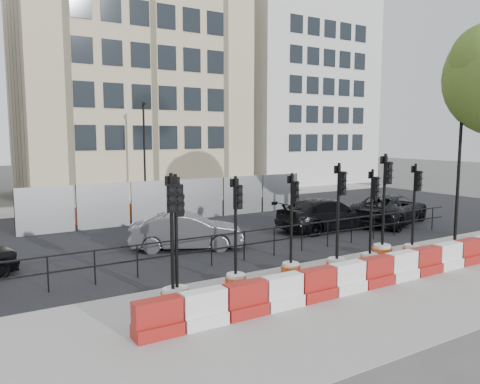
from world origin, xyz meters
TOP-DOWN VIEW (x-y plane):
  - ground at (0.00, 0.00)m, footprint 120.00×120.00m
  - sidewalk_near at (0.00, -3.00)m, footprint 40.00×6.00m
  - road at (0.00, 7.00)m, footprint 40.00×14.00m
  - sidewalk_far at (0.00, 16.00)m, footprint 40.00×4.00m
  - building_cream at (2.00, 21.99)m, footprint 15.00×10.06m
  - building_white at (17.00, 21.99)m, footprint 12.00×9.06m
  - kerb_railing at (0.00, 1.20)m, footprint 18.00×0.04m
  - heras_fencing at (-0.01, 9.80)m, footprint 14.33×1.72m
  - lamp_post_far at (0.50, 14.98)m, footprint 0.12×0.56m
  - lamp_post_near at (7.50, -0.52)m, footprint 0.12×0.56m
  - barrier_row at (-0.00, -2.80)m, footprint 12.55×0.50m
  - traffic_signal_a at (-4.61, -1.17)m, footprint 0.62×0.62m
  - traffic_signal_b at (-4.74, -1.23)m, footprint 0.63×0.63m
  - traffic_signal_c at (-2.78, -0.90)m, footprint 0.59×0.59m
  - traffic_signal_d at (-0.81, -0.80)m, footprint 0.59×0.59m
  - traffic_signal_e at (0.58, -1.25)m, footprint 0.65×0.65m
  - traffic_signal_f at (1.98, -1.26)m, footprint 0.60×0.60m
  - traffic_signal_g at (3.07, -0.79)m, footprint 0.69×0.69m
  - traffic_signal_h at (4.06, -1.22)m, footprint 0.62×0.62m
  - car_b at (-2.10, 3.65)m, footprint 4.45×5.08m
  - car_c at (4.54, 3.59)m, footprint 2.17×4.86m
  - car_d at (8.03, 3.24)m, footprint 5.66×6.58m

SIDE VIEW (x-z plane):
  - ground at x=0.00m, z-range 0.00..0.00m
  - sidewalk_near at x=0.00m, z-range 0.00..0.02m
  - sidewalk_far at x=0.00m, z-range 0.00..0.02m
  - road at x=0.00m, z-range 0.00..0.03m
  - barrier_row at x=0.00m, z-range -0.03..0.77m
  - traffic_signal_c at x=-2.78m, z-range -0.89..2.13m
  - traffic_signal_h at x=4.06m, z-range -0.93..2.23m
  - traffic_signal_a at x=-4.61m, z-range -0.93..2.24m
  - car_b at x=-2.10m, z-range 0.00..1.32m
  - traffic_signal_e at x=0.58m, z-range -0.96..2.32m
  - heras_fencing at x=-0.01m, z-range -0.32..1.68m
  - kerb_railing at x=0.00m, z-range 0.19..1.19m
  - car_c at x=4.54m, z-range 0.00..1.38m
  - car_d at x=8.03m, z-range 0.00..1.40m
  - traffic_signal_d at x=-0.81m, z-range -0.79..2.22m
  - traffic_signal_g at x=3.07m, z-range -1.03..2.47m
  - traffic_signal_f at x=1.98m, z-range -0.80..2.25m
  - traffic_signal_b at x=-4.74m, z-range -0.84..2.37m
  - lamp_post_far at x=0.50m, z-range 0.22..6.22m
  - lamp_post_near at x=7.50m, z-range 0.22..6.22m
  - building_white at x=17.00m, z-range 0.00..16.00m
  - building_cream at x=2.00m, z-range 0.00..18.00m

